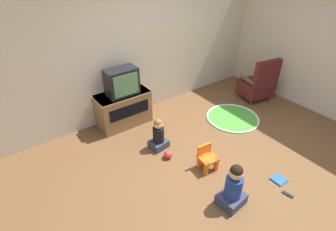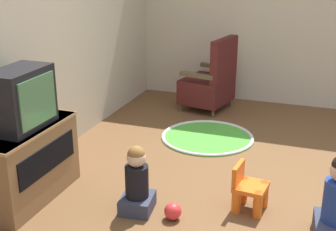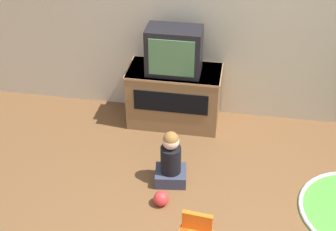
# 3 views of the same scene
# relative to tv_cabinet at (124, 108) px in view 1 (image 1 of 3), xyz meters

# --- Properties ---
(ground_plane) EXTENTS (30.00, 30.00, 0.00)m
(ground_plane) POSITION_rel_tv_cabinet_xyz_m (0.66, -1.87, -0.33)
(ground_plane) COLOR brown
(wall_back) EXTENTS (5.81, 0.12, 2.64)m
(wall_back) POSITION_rel_tv_cabinet_xyz_m (0.56, 0.32, 0.99)
(wall_back) COLOR beige
(wall_back) RESTS_ON ground_plane
(tv_cabinet) EXTENTS (0.98, 0.50, 0.64)m
(tv_cabinet) POSITION_rel_tv_cabinet_xyz_m (0.00, 0.00, 0.00)
(tv_cabinet) COLOR brown
(tv_cabinet) RESTS_ON ground_plane
(television) EXTENTS (0.55, 0.32, 0.49)m
(television) POSITION_rel_tv_cabinet_xyz_m (0.00, -0.05, 0.55)
(television) COLOR black
(television) RESTS_ON tv_cabinet
(black_armchair) EXTENTS (0.73, 0.66, 0.95)m
(black_armchair) POSITION_rel_tv_cabinet_xyz_m (2.78, -0.86, 0.03)
(black_armchair) COLOR brown
(black_armchair) RESTS_ON ground_plane
(yellow_kid_chair) EXTENTS (0.28, 0.27, 0.38)m
(yellow_kid_chair) POSITION_rel_tv_cabinet_xyz_m (0.44, -1.81, -0.16)
(yellow_kid_chair) COLOR orange
(yellow_kid_chair) RESTS_ON ground_plane
(play_mat) EXTENTS (1.03, 1.03, 0.04)m
(play_mat) POSITION_rel_tv_cabinet_xyz_m (1.80, -1.10, -0.32)
(play_mat) COLOR green
(play_mat) RESTS_ON ground_plane
(child_watching_left) EXTENTS (0.36, 0.33, 0.66)m
(child_watching_left) POSITION_rel_tv_cabinet_xyz_m (0.25, -2.48, -0.05)
(child_watching_left) COLOR #33384C
(child_watching_left) RESTS_ON ground_plane
(child_watching_center) EXTENTS (0.32, 0.28, 0.56)m
(child_watching_center) POSITION_rel_tv_cabinet_xyz_m (0.12, -0.97, -0.09)
(child_watching_center) COLOR #33384C
(child_watching_center) RESTS_ON ground_plane
(toy_ball) EXTENTS (0.14, 0.14, 0.14)m
(toy_ball) POSITION_rel_tv_cabinet_xyz_m (0.09, -1.29, -0.26)
(toy_ball) COLOR red
(toy_ball) RESTS_ON ground_plane
(book) EXTENTS (0.19, 0.19, 0.02)m
(book) POSITION_rel_tv_cabinet_xyz_m (1.12, -2.61, -0.32)
(book) COLOR #235699
(book) RESTS_ON ground_plane
(remote_control) EXTENTS (0.07, 0.16, 0.02)m
(remote_control) POSITION_rel_tv_cabinet_xyz_m (0.98, -2.85, -0.32)
(remote_control) COLOR black
(remote_control) RESTS_ON ground_plane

